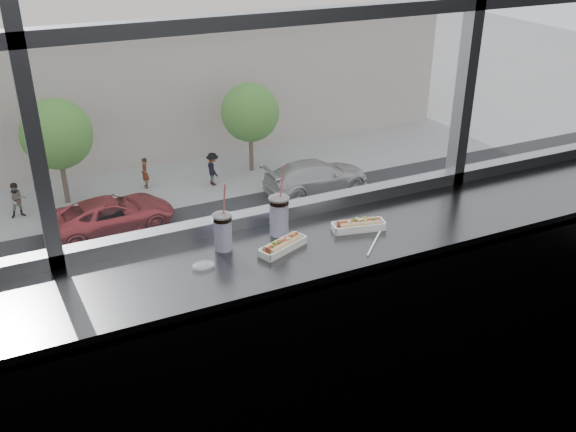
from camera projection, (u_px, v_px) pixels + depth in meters
name	position (u px, v px, depth m)	size (l,w,h in m)	color
wall_back_lower	(281.00, 315.00, 3.23)	(6.00, 6.00, 0.00)	black
counter	(307.00, 249.00, 2.77)	(6.00, 0.55, 0.06)	#555657
counter_fascia	(332.00, 379.00, 2.80)	(6.00, 0.04, 1.04)	#555657
hotdog_tray_left	(283.00, 245.00, 2.70)	(0.24, 0.16, 0.06)	white
hotdog_tray_right	(359.00, 225.00, 2.86)	(0.25, 0.13, 0.06)	white
soda_cup_left	(223.00, 230.00, 2.68)	(0.08, 0.08, 0.31)	white
soda_cup_right	(279.00, 214.00, 2.80)	(0.09, 0.09, 0.34)	white
loose_straw	(374.00, 243.00, 2.75)	(0.01, 0.01, 0.23)	white
wrapper	(203.00, 265.00, 2.57)	(0.10, 0.07, 0.02)	silver
plaza_ground	(14.00, 119.00, 43.59)	(120.00, 120.00, 0.00)	gray
street_asphalt	(64.00, 289.00, 24.54)	(80.00, 10.00, 0.06)	black
far_sidewalk	(40.00, 207.00, 31.03)	(80.00, 6.00, 0.04)	gray
far_building	(9.00, 79.00, 37.36)	(50.00, 14.00, 8.00)	#A99D91
car_near_d	(256.00, 278.00, 23.25)	(6.19, 2.58, 2.06)	#BEBEBE
car_far_b	(111.00, 210.00, 28.35)	(6.19, 2.58, 2.06)	#A6272D
car_near_c	(78.00, 319.00, 20.82)	(6.67, 2.78, 2.22)	#7F2300
car_far_c	(316.00, 171.00, 32.27)	(6.37, 2.65, 2.12)	#B0B0B0
pedestrian_c	(144.00, 170.00, 32.72)	(0.85, 0.64, 1.91)	#66605B
pedestrian_d	(213.00, 166.00, 33.00)	(0.93, 0.70, 2.10)	#66605B
pedestrian_b	(17.00, 197.00, 29.64)	(0.91, 0.68, 2.05)	#66605B
tree_center	(57.00, 134.00, 29.96)	(3.35, 3.35, 5.23)	#47382B
tree_right	(250.00, 113.00, 33.81)	(3.12, 3.12, 4.87)	#47382B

